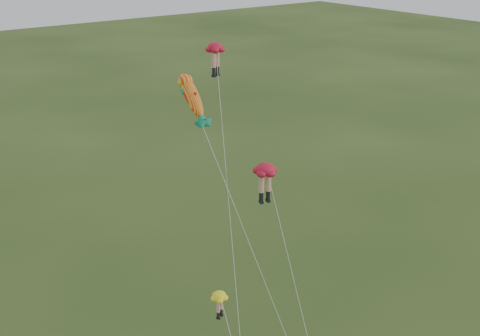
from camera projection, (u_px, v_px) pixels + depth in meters
legs_kite_red_high at (216, 55)px, 37.05m from camera, size 6.82×12.26×18.77m
legs_kite_red_mid at (266, 174)px, 34.26m from camera, size 1.96×7.74×12.23m
legs_kite_yellow at (221, 304)px, 29.06m from camera, size 1.31×4.46×7.83m
fish_kite at (192, 98)px, 29.00m from camera, size 4.52×7.00×18.90m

